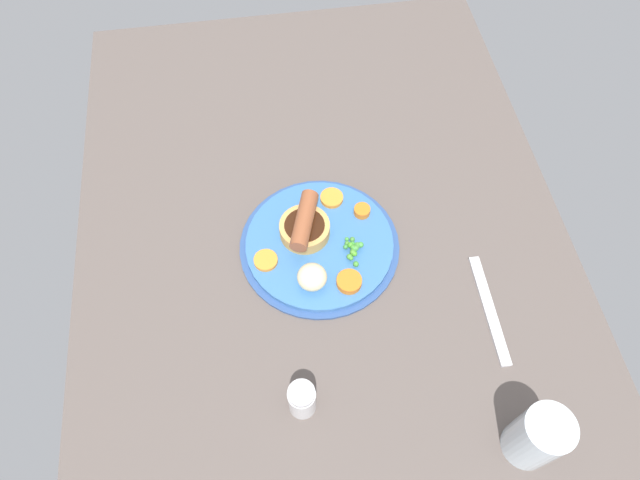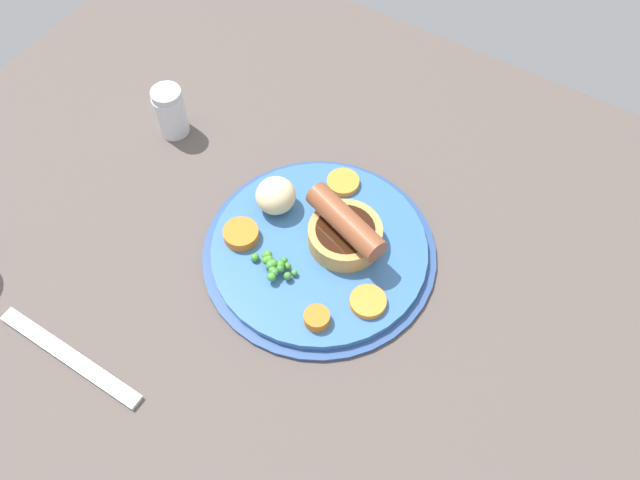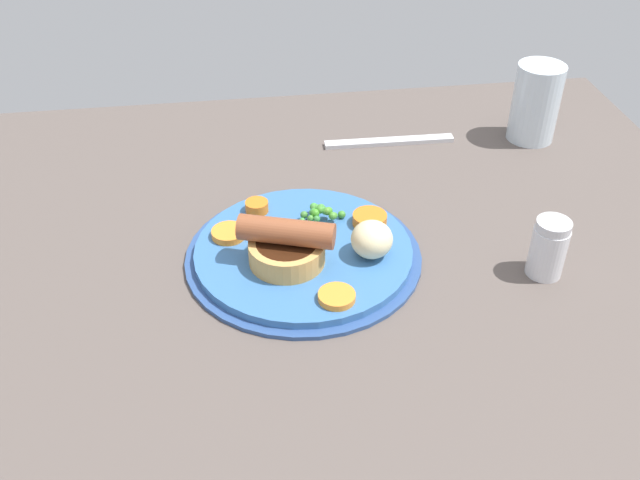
# 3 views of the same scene
# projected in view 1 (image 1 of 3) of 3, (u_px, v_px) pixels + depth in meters

# --- Properties ---
(dining_table) EXTENTS (1.10, 0.80, 0.03)m
(dining_table) POSITION_uv_depth(u_px,v_px,m) (322.00, 233.00, 0.96)
(dining_table) COLOR #564C47
(dining_table) RESTS_ON ground
(dinner_plate) EXTENTS (0.26, 0.26, 0.01)m
(dinner_plate) POSITION_uv_depth(u_px,v_px,m) (319.00, 245.00, 0.92)
(dinner_plate) COLOR #2D4C84
(dinner_plate) RESTS_ON dining_table
(sausage_pudding) EXTENTS (0.10, 0.08, 0.05)m
(sausage_pudding) POSITION_uv_depth(u_px,v_px,m) (305.00, 226.00, 0.90)
(sausage_pudding) COLOR tan
(sausage_pudding) RESTS_ON dinner_plate
(pea_pile) EXTENTS (0.05, 0.03, 0.02)m
(pea_pile) POSITION_uv_depth(u_px,v_px,m) (353.00, 249.00, 0.89)
(pea_pile) COLOR #45963A
(pea_pile) RESTS_ON dinner_plate
(potato_chunk_0) EXTENTS (0.05, 0.05, 0.04)m
(potato_chunk_0) POSITION_uv_depth(u_px,v_px,m) (312.00, 277.00, 0.86)
(potato_chunk_0) COLOR beige
(potato_chunk_0) RESTS_ON dinner_plate
(carrot_slice_0) EXTENTS (0.04, 0.04, 0.01)m
(carrot_slice_0) POSITION_uv_depth(u_px,v_px,m) (362.00, 211.00, 0.94)
(carrot_slice_0) COLOR orange
(carrot_slice_0) RESTS_ON dinner_plate
(carrot_slice_1) EXTENTS (0.05, 0.05, 0.01)m
(carrot_slice_1) POSITION_uv_depth(u_px,v_px,m) (266.00, 260.00, 0.89)
(carrot_slice_1) COLOR orange
(carrot_slice_1) RESTS_ON dinner_plate
(carrot_slice_4) EXTENTS (0.04, 0.04, 0.01)m
(carrot_slice_4) POSITION_uv_depth(u_px,v_px,m) (349.00, 282.00, 0.87)
(carrot_slice_4) COLOR orange
(carrot_slice_4) RESTS_ON dinner_plate
(carrot_slice_5) EXTENTS (0.05, 0.05, 0.01)m
(carrot_slice_5) POSITION_uv_depth(u_px,v_px,m) (332.00, 198.00, 0.95)
(carrot_slice_5) COLOR orange
(carrot_slice_5) RESTS_ON dinner_plate
(fork) EXTENTS (0.18, 0.02, 0.01)m
(fork) POSITION_uv_depth(u_px,v_px,m) (489.00, 309.00, 0.86)
(fork) COLOR silver
(fork) RESTS_ON dining_table
(drinking_glass) EXTENTS (0.06, 0.06, 0.11)m
(drinking_glass) POSITION_uv_depth(u_px,v_px,m) (537.00, 437.00, 0.72)
(drinking_glass) COLOR silver
(drinking_glass) RESTS_ON dining_table
(salt_shaker) EXTENTS (0.04, 0.04, 0.07)m
(salt_shaker) POSITION_uv_depth(u_px,v_px,m) (302.00, 399.00, 0.76)
(salt_shaker) COLOR silver
(salt_shaker) RESTS_ON dining_table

